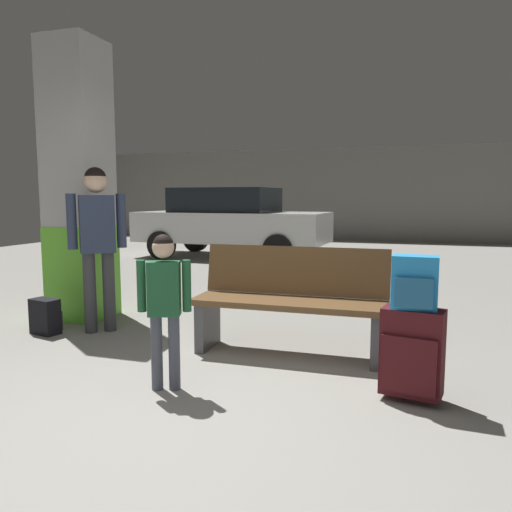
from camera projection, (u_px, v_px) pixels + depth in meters
name	position (u px, v px, depth m)	size (l,w,h in m)	color
ground_plane	(301.00, 299.00, 6.58)	(18.00, 18.00, 0.10)	gray
garage_back_wall	(365.00, 194.00, 14.80)	(18.00, 0.12, 2.80)	slate
structural_pillar	(79.00, 184.00, 5.24)	(0.57, 0.57, 2.93)	#66C633
bench	(290.00, 301.00, 4.12)	(1.61, 0.54, 0.89)	brown
suitcase	(412.00, 352.00, 3.15)	(0.41, 0.29, 0.60)	#471419
backpack_bright	(415.00, 283.00, 3.09)	(0.29, 0.20, 0.34)	#268CD8
child	(164.00, 295.00, 3.30)	(0.35, 0.20, 1.07)	#4C5160
adult	(97.00, 231.00, 4.71)	(0.44, 0.39, 1.59)	#38383D
backpack_dark_floor	(46.00, 317.00, 4.73)	(0.31, 0.24, 0.34)	black
parked_car_far	(231.00, 221.00, 10.71)	(4.16, 1.93, 1.51)	silver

